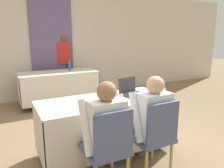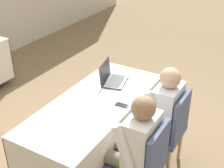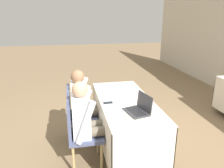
# 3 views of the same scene
# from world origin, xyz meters

# --- Properties ---
(ground_plane) EXTENTS (24.00, 24.00, 0.00)m
(ground_plane) POSITION_xyz_m (0.00, 0.00, 0.00)
(ground_plane) COLOR #846B4C
(wall_back) EXTENTS (12.00, 0.06, 2.70)m
(wall_back) POSITION_xyz_m (0.00, 3.16, 1.35)
(wall_back) COLOR beige
(wall_back) RESTS_ON ground_plane
(curtain_panel) EXTENTS (1.03, 0.04, 2.65)m
(curtain_panel) POSITION_xyz_m (0.03, 3.10, 1.33)
(curtain_panel) COLOR slate
(curtain_panel) RESTS_ON ground_plane
(conference_table_near) EXTENTS (1.73, 0.74, 0.76)m
(conference_table_near) POSITION_xyz_m (0.00, 0.00, 0.57)
(conference_table_near) COLOR beige
(conference_table_near) RESTS_ON ground_plane
(conference_table_far) EXTENTS (1.73, 0.74, 0.76)m
(conference_table_far) POSITION_xyz_m (-0.02, 2.46, 0.57)
(conference_table_far) COLOR beige
(conference_table_far) RESTS_ON ground_plane
(laptop) EXTENTS (0.37, 0.31, 0.23)m
(laptop) POSITION_xyz_m (0.44, 0.05, 0.80)
(laptop) COLOR #333338
(laptop) RESTS_ON conference_table_near
(cell_phone) EXTENTS (0.06, 0.13, 0.01)m
(cell_phone) POSITION_xyz_m (0.07, -0.27, 0.76)
(cell_phone) COLOR black
(cell_phone) RESTS_ON conference_table_near
(paper_beside_laptop) EXTENTS (0.31, 0.36, 0.00)m
(paper_beside_laptop) POSITION_xyz_m (-0.27, 0.18, 0.76)
(paper_beside_laptop) COLOR white
(paper_beside_laptop) RESTS_ON conference_table_near
(paper_centre_table) EXTENTS (0.32, 0.36, 0.00)m
(paper_centre_table) POSITION_xyz_m (0.32, -0.15, 0.76)
(paper_centre_table) COLOR white
(paper_centre_table) RESTS_ON conference_table_near
(water_bottle) EXTENTS (0.06, 0.06, 0.25)m
(water_bottle) POSITION_xyz_m (0.27, 2.52, 0.87)
(water_bottle) COLOR #2D5BB7
(water_bottle) RESTS_ON conference_table_far
(chair_near_left) EXTENTS (0.44, 0.44, 0.90)m
(chair_near_left) POSITION_xyz_m (-0.29, -0.68, 0.49)
(chair_near_left) COLOR tan
(chair_near_left) RESTS_ON ground_plane
(chair_near_right) EXTENTS (0.44, 0.44, 0.90)m
(chair_near_right) POSITION_xyz_m (0.29, -0.68, 0.49)
(chair_near_right) COLOR tan
(chair_near_right) RESTS_ON ground_plane
(person_checkered_shirt) EXTENTS (0.50, 0.52, 1.16)m
(person_checkered_shirt) POSITION_xyz_m (-0.29, -0.57, 0.65)
(person_checkered_shirt) COLOR #665B4C
(person_checkered_shirt) RESTS_ON ground_plane
(person_white_shirt) EXTENTS (0.50, 0.52, 1.16)m
(person_white_shirt) POSITION_xyz_m (0.29, -0.57, 0.65)
(person_white_shirt) COLOR #665B4C
(person_white_shirt) RESTS_ON ground_plane
(person_red_shirt) EXTENTS (0.38, 0.28, 1.59)m
(person_red_shirt) POSITION_xyz_m (0.31, 3.13, 0.91)
(person_red_shirt) COLOR #33333D
(person_red_shirt) RESTS_ON ground_plane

